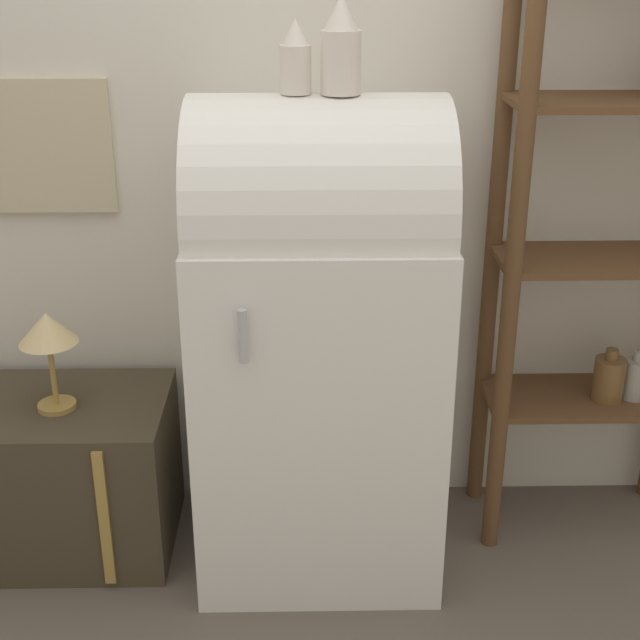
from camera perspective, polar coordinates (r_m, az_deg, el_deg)
The scene contains 8 objects.
ground_plane at distance 2.67m, azimuth -0.02°, elevation -17.25°, with size 12.00×12.00×0.00m, color #60564C.
wall_back at distance 2.65m, azimuth -0.40°, elevation 14.76°, with size 7.00×0.09×2.70m.
refrigerator at distance 2.50m, azimuth -0.12°, elevation -0.93°, with size 0.68×0.65×1.38m.
suitcase_trunk at distance 2.86m, azimuth -16.42°, elevation -9.43°, with size 0.68×0.47×0.48m.
shelf_unit at distance 2.67m, azimuth 18.35°, elevation 6.04°, with size 0.63×0.31×1.79m.
vase_left at distance 2.31m, azimuth -1.58°, elevation 16.36°, with size 0.08×0.08×0.18m.
vase_center at distance 2.30m, azimuth 1.35°, elevation 16.97°, with size 0.10×0.10×0.24m.
desk_lamp at distance 2.61m, azimuth -17.02°, elevation -0.90°, with size 0.17×0.17×0.30m.
Camera 1 is at (-0.04, -2.05, 1.72)m, focal length 50.00 mm.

